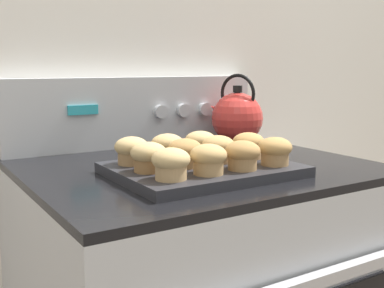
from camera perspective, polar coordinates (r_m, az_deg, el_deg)
name	(u,v)px	position (r m, az deg, el deg)	size (l,w,h in m)	color
wall_back	(128,35)	(1.45, -7.61, 12.64)	(8.00, 0.05, 2.40)	white
control_panel	(138,112)	(1.40, -6.45, 3.83)	(0.76, 0.07, 0.20)	#B7BABF
muffin_pan	(202,170)	(1.03, 1.25, -3.05)	(0.37, 0.29, 0.02)	#28282D
muffin_r0_c0	(171,163)	(0.89, -2.52, -2.28)	(0.07, 0.07, 0.06)	tan
muffin_r0_c1	(208,159)	(0.93, 1.96, -1.74)	(0.07, 0.07, 0.06)	tan
muffin_r0_c2	(242,155)	(0.98, 6.01, -1.26)	(0.07, 0.07, 0.06)	#A37A4C
muffin_r0_c3	(275,151)	(1.03, 9.80, -0.77)	(0.07, 0.07, 0.06)	#A37A4C
muffin_r1_c0	(149,156)	(0.96, -5.16, -1.46)	(0.07, 0.07, 0.06)	olive
muffin_r1_c1	(185,152)	(1.00, -0.83, -0.98)	(0.07, 0.07, 0.06)	tan
muffin_r1_c2	(218,148)	(1.04, 3.12, -0.54)	(0.07, 0.07, 0.06)	#A37A4C
muffin_r1_c3	(248,145)	(1.09, 6.70, -0.12)	(0.07, 0.07, 0.06)	#A37A4C
muffin_r2_c0	(132,150)	(1.03, -7.18, -0.71)	(0.07, 0.07, 0.06)	#A37A4C
muffin_r2_c1	(167,146)	(1.07, -2.93, -0.29)	(0.07, 0.07, 0.06)	#A37A4C
muffin_r2_c2	(199,143)	(1.11, 0.83, 0.08)	(0.07, 0.07, 0.06)	olive
tea_kettle	(237,117)	(1.43, 5.34, 3.19)	(0.15, 0.18, 0.21)	red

